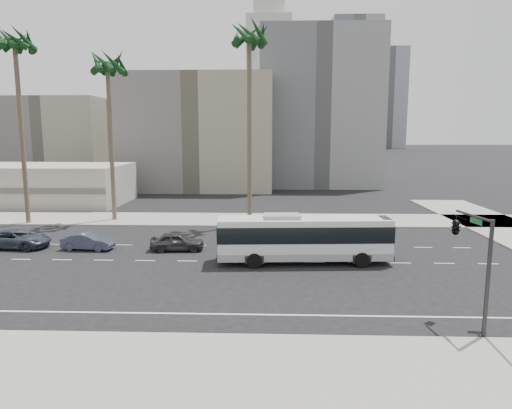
{
  "coord_description": "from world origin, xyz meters",
  "views": [
    {
      "loc": [
        -0.05,
        -31.05,
        8.93
      ],
      "look_at": [
        -1.25,
        4.0,
        3.47
      ],
      "focal_mm": 31.98,
      "sensor_mm": 36.0,
      "label": 1
    }
  ],
  "objects_px": {
    "car_a": "(177,242)",
    "car_c": "(16,239)",
    "palm_far": "(15,47)",
    "palm_mid": "(108,70)",
    "car_b": "(88,241)",
    "city_bus": "(304,237)",
    "palm_near": "(249,42)",
    "traffic_signal": "(459,228)"
  },
  "relations": [
    {
      "from": "palm_near",
      "to": "palm_mid",
      "type": "bearing_deg",
      "value": 173.59
    },
    {
      "from": "city_bus",
      "to": "car_c",
      "type": "xyz_separation_m",
      "value": [
        -22.38,
        3.34,
        -1.07
      ]
    },
    {
      "from": "car_b",
      "to": "traffic_signal",
      "type": "relative_size",
      "value": 0.74
    },
    {
      "from": "car_b",
      "to": "car_c",
      "type": "bearing_deg",
      "value": 91.97
    },
    {
      "from": "car_b",
      "to": "car_c",
      "type": "relative_size",
      "value": 0.75
    },
    {
      "from": "car_c",
      "to": "palm_mid",
      "type": "height_order",
      "value": "palm_mid"
    },
    {
      "from": "palm_near",
      "to": "car_c",
      "type": "bearing_deg",
      "value": -151.03
    },
    {
      "from": "city_bus",
      "to": "traffic_signal",
      "type": "xyz_separation_m",
      "value": [
        6.74,
        -9.31,
        2.66
      ]
    },
    {
      "from": "palm_near",
      "to": "palm_far",
      "type": "bearing_deg",
      "value": -179.04
    },
    {
      "from": "city_bus",
      "to": "palm_mid",
      "type": "bearing_deg",
      "value": 137.74
    },
    {
      "from": "palm_near",
      "to": "palm_far",
      "type": "height_order",
      "value": "palm_near"
    },
    {
      "from": "city_bus",
      "to": "car_b",
      "type": "bearing_deg",
      "value": 166.16
    },
    {
      "from": "car_a",
      "to": "car_c",
      "type": "relative_size",
      "value": 0.78
    },
    {
      "from": "car_b",
      "to": "city_bus",
      "type": "bearing_deg",
      "value": -95.19
    },
    {
      "from": "city_bus",
      "to": "car_a",
      "type": "relative_size",
      "value": 2.94
    },
    {
      "from": "traffic_signal",
      "to": "palm_near",
      "type": "height_order",
      "value": "palm_near"
    },
    {
      "from": "palm_far",
      "to": "car_a",
      "type": "bearing_deg",
      "value": -30.17
    },
    {
      "from": "palm_far",
      "to": "car_c",
      "type": "bearing_deg",
      "value": -66.37
    },
    {
      "from": "car_c",
      "to": "traffic_signal",
      "type": "relative_size",
      "value": 0.98
    },
    {
      "from": "palm_mid",
      "to": "palm_far",
      "type": "height_order",
      "value": "palm_far"
    },
    {
      "from": "palm_mid",
      "to": "palm_far",
      "type": "bearing_deg",
      "value": -166.35
    },
    {
      "from": "city_bus",
      "to": "palm_mid",
      "type": "height_order",
      "value": "palm_mid"
    },
    {
      "from": "car_b",
      "to": "palm_near",
      "type": "distance_m",
      "value": 23.06
    },
    {
      "from": "car_a",
      "to": "traffic_signal",
      "type": "xyz_separation_m",
      "value": [
        16.27,
        -12.32,
        3.76
      ]
    },
    {
      "from": "city_bus",
      "to": "palm_mid",
      "type": "relative_size",
      "value": 0.72
    },
    {
      "from": "car_c",
      "to": "palm_near",
      "type": "relative_size",
      "value": 0.27
    },
    {
      "from": "car_a",
      "to": "palm_far",
      "type": "height_order",
      "value": "palm_far"
    },
    {
      "from": "city_bus",
      "to": "palm_mid",
      "type": "distance_m",
      "value": 27.22
    },
    {
      "from": "car_a",
      "to": "palm_near",
      "type": "relative_size",
      "value": 0.21
    },
    {
      "from": "car_a",
      "to": "city_bus",
      "type": "bearing_deg",
      "value": -111.73
    },
    {
      "from": "palm_far",
      "to": "traffic_signal",
      "type": "bearing_deg",
      "value": -33.71
    },
    {
      "from": "city_bus",
      "to": "palm_far",
      "type": "height_order",
      "value": "palm_far"
    },
    {
      "from": "palm_far",
      "to": "city_bus",
      "type": "bearing_deg",
      "value": -25.92
    },
    {
      "from": "car_b",
      "to": "palm_near",
      "type": "relative_size",
      "value": 0.21
    },
    {
      "from": "traffic_signal",
      "to": "car_b",
      "type": "bearing_deg",
      "value": 144.59
    },
    {
      "from": "palm_far",
      "to": "palm_near",
      "type": "bearing_deg",
      "value": 0.96
    },
    {
      "from": "car_a",
      "to": "car_c",
      "type": "height_order",
      "value": "car_c"
    },
    {
      "from": "palm_far",
      "to": "palm_mid",
      "type": "bearing_deg",
      "value": 13.65
    },
    {
      "from": "traffic_signal",
      "to": "palm_far",
      "type": "xyz_separation_m",
      "value": [
        -33.31,
        22.23,
        12.56
      ]
    },
    {
      "from": "car_b",
      "to": "traffic_signal",
      "type": "xyz_separation_m",
      "value": [
        23.25,
        -12.33,
        3.81
      ]
    },
    {
      "from": "car_a",
      "to": "traffic_signal",
      "type": "height_order",
      "value": "traffic_signal"
    },
    {
      "from": "car_c",
      "to": "palm_mid",
      "type": "xyz_separation_m",
      "value": [
        3.87,
        11.53,
        14.39
      ]
    }
  ]
}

